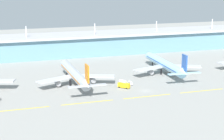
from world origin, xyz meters
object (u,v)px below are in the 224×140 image
(airliner_far_middle, at_px, (165,64))
(baggage_cart, at_px, (130,83))
(airliner_near_middle, at_px, (75,74))
(fuel_truck, at_px, (124,84))

(airliner_far_middle, height_order, baggage_cart, airliner_far_middle)
(airliner_near_middle, relative_size, baggage_cart, 17.86)
(airliner_far_middle, relative_size, fuel_truck, 9.59)
(airliner_near_middle, relative_size, fuel_truck, 9.64)
(baggage_cart, bearing_deg, airliner_near_middle, 159.45)
(airliner_near_middle, xyz_separation_m, baggage_cart, (31.38, -11.76, -5.19))
(airliner_near_middle, height_order, airliner_far_middle, same)
(fuel_truck, bearing_deg, airliner_far_middle, 31.90)
(airliner_far_middle, xyz_separation_m, fuel_truck, (-38.15, -23.74, -4.19))
(fuel_truck, xyz_separation_m, baggage_cart, (5.40, 4.05, -1.00))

